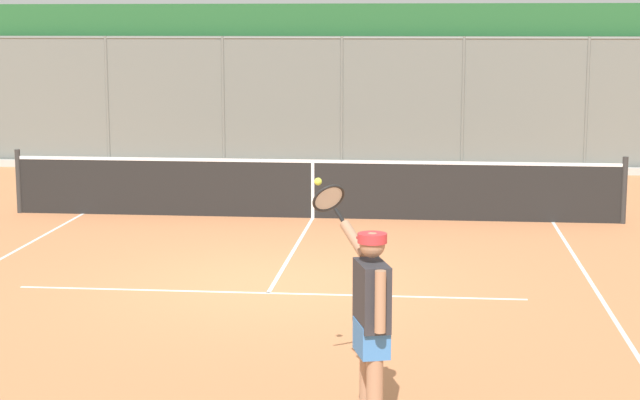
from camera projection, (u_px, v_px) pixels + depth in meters
name	position (u px, v px, depth m)	size (l,w,h in m)	color
ground_plane	(274.00, 284.00, 12.97)	(60.00, 60.00, 0.00)	#C67A4C
court_line_markings	(264.00, 299.00, 12.21)	(7.78, 9.03, 0.01)	white
fence_backdrop	(344.00, 87.00, 23.46)	(18.54, 1.37, 3.57)	slate
tennis_net	(313.00, 188.00, 17.29)	(9.99, 0.09, 1.07)	#2D2D2D
tennis_player	(370.00, 315.00, 8.24)	(0.74, 1.22, 1.85)	silver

